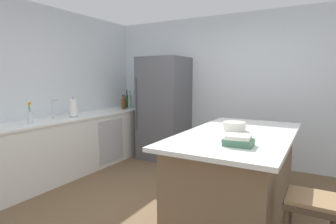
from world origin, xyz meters
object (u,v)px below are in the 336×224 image
object	(u,v)px
bar_stool	(311,212)
mixing_bowl	(234,126)
gin_bottle	(130,102)
cookbook_stack	(238,141)
flower_vase	(30,116)
syrup_bottle	(124,103)
kitchen_island	(237,174)
refrigerator	(164,108)
vinegar_bottle	(123,103)
soda_bottle	(135,101)
paper_towel_roll	(73,108)
sink_faucet	(54,108)
wine_bottle	(127,101)

from	to	relation	value
bar_stool	mixing_bowl	distance (m)	1.24
gin_bottle	cookbook_stack	size ratio (longest dim) A/B	1.37
cookbook_stack	flower_vase	bearing A→B (deg)	-177.83
syrup_bottle	kitchen_island	bearing A→B (deg)	-26.28
refrigerator	vinegar_bottle	world-z (taller)	refrigerator
kitchen_island	flower_vase	xyz separation A→B (m)	(-2.62, -0.66, 0.54)
kitchen_island	soda_bottle	bearing A→B (deg)	147.59
paper_towel_roll	cookbook_stack	xyz separation A→B (m)	(2.77, -0.63, -0.07)
bar_stool	sink_faucet	bearing A→B (deg)	171.87
cookbook_stack	mixing_bowl	size ratio (longest dim) A/B	1.00
gin_bottle	refrigerator	bearing A→B (deg)	0.98
vinegar_bottle	mixing_bowl	xyz separation A→B (m)	(2.61, -1.26, -0.04)
sink_faucet	gin_bottle	world-z (taller)	gin_bottle
flower_vase	mixing_bowl	bearing A→B (deg)	16.89
bar_stool	wine_bottle	distance (m)	4.18
refrigerator	vinegar_bottle	distance (m)	0.90
soda_bottle	bar_stool	bearing A→B (deg)	-35.22
wine_bottle	vinegar_bottle	bearing A→B (deg)	-77.73
kitchen_island	syrup_bottle	size ratio (longest dim) A/B	7.19
kitchen_island	bar_stool	size ratio (longest dim) A/B	3.15
mixing_bowl	vinegar_bottle	bearing A→B (deg)	154.27
vinegar_bottle	refrigerator	bearing A→B (deg)	7.54
cookbook_stack	paper_towel_roll	bearing A→B (deg)	167.21
sink_faucet	cookbook_stack	bearing A→B (deg)	-6.72
wine_bottle	syrup_bottle	size ratio (longest dim) A/B	1.26
flower_vase	syrup_bottle	world-z (taller)	flower_vase
bar_stool	syrup_bottle	xyz separation A→B (m)	(-3.32, 1.98, 0.49)
syrup_bottle	flower_vase	bearing A→B (deg)	-91.11
refrigerator	bar_stool	distance (m)	3.38
kitchen_island	flower_vase	world-z (taller)	flower_vase
flower_vase	wine_bottle	world-z (taller)	wine_bottle
kitchen_island	refrigerator	world-z (taller)	refrigerator
soda_bottle	syrup_bottle	world-z (taller)	soda_bottle
sink_faucet	mixing_bowl	xyz separation A→B (m)	(2.63, 0.33, -0.09)
refrigerator	soda_bottle	bearing A→B (deg)	168.34
flower_vase	cookbook_stack	world-z (taller)	flower_vase
kitchen_island	cookbook_stack	distance (m)	0.76
gin_bottle	cookbook_stack	xyz separation A→B (m)	(2.74, -2.03, -0.07)
refrigerator	syrup_bottle	bearing A→B (deg)	-164.58
kitchen_island	wine_bottle	xyz separation A→B (m)	(-2.73, 1.56, 0.57)
sink_faucet	syrup_bottle	distance (m)	1.49
kitchen_island	syrup_bottle	distance (m)	2.93
bar_stool	soda_bottle	world-z (taller)	soda_bottle
bar_stool	sink_faucet	world-z (taller)	sink_faucet
syrup_bottle	mixing_bowl	bearing A→B (deg)	-24.93
flower_vase	vinegar_bottle	world-z (taller)	flower_vase
refrigerator	mixing_bowl	distance (m)	2.20
sink_faucet	vinegar_bottle	xyz separation A→B (m)	(0.02, 1.59, -0.05)
wine_bottle	mixing_bowl	xyz separation A→B (m)	(2.65, -1.45, -0.07)
paper_towel_roll	gin_bottle	world-z (taller)	gin_bottle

